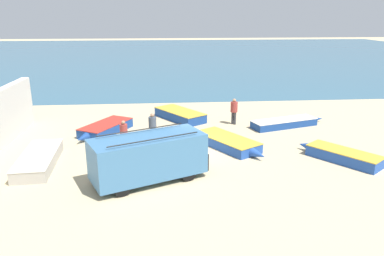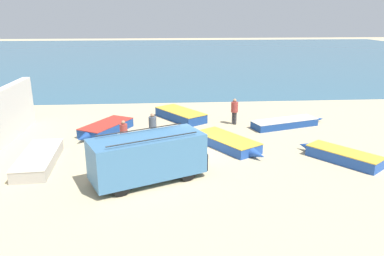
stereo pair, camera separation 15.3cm
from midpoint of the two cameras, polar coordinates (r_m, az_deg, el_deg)
name	(u,v)px [view 1 (the left image)]	position (r m, az deg, el deg)	size (l,w,h in m)	color
ground_plane	(194,152)	(20.88, 0.13, -3.64)	(200.00, 200.00, 0.00)	tan
sea_water	(170,54)	(71.86, -3.46, 11.13)	(120.00, 80.00, 0.01)	#33607A
parked_van	(149,156)	(17.09, -6.84, -4.33)	(5.54, 3.92, 2.27)	teal
fishing_rowboat_0	(228,143)	(21.56, 5.36, -2.22)	(3.62, 4.81, 0.58)	#234CA3
fishing_rowboat_1	(105,128)	(24.68, -13.33, -0.07)	(3.31, 4.51, 0.61)	navy
fishing_rowboat_2	(286,123)	(26.24, 14.00, 0.79)	(5.61, 2.65, 0.51)	navy
fishing_rowboat_3	(179,115)	(27.28, -2.21, 2.07)	(3.75, 4.76, 0.66)	navy
fishing_rowboat_4	(341,155)	(21.04, 21.52, -3.86)	(3.49, 4.12, 0.59)	#234CA3
fishing_rowboat_5	(40,158)	(20.64, -22.40, -4.31)	(1.95, 5.65, 0.62)	#ADA89E
fisherman_0	(153,125)	(22.36, -6.23, 0.51)	(0.46, 0.46, 1.75)	navy
fisherman_1	(124,132)	(21.47, -10.56, -0.58)	(0.43, 0.43, 1.64)	navy
fisherman_2	(234,109)	(25.90, 6.25, 2.90)	(0.48, 0.48, 1.82)	#38383D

